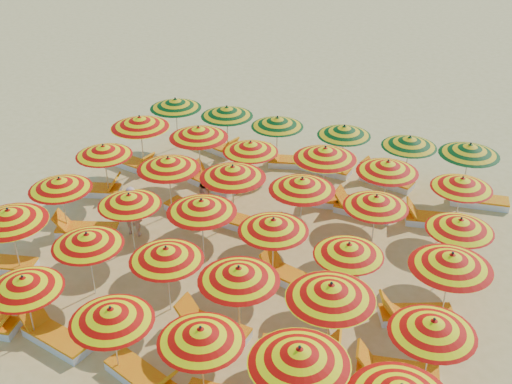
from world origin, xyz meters
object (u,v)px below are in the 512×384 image
(umbrella_26, at_px, (250,147))
(umbrella_27, at_px, (325,153))
(umbrella_6, at_px, (9,216))
(lounger_17, at_px, (212,183))
(umbrella_14, at_px, (201,206))
(lounger_2, at_px, (142,378))
(umbrella_34, at_px, (409,142))
(umbrella_35, at_px, (470,149))
(lounger_18, at_px, (340,201))
(umbrella_21, at_px, (302,184))
(umbrella_11, at_px, (433,327))
(lounger_19, at_px, (362,210))
(umbrella_2, at_px, (111,315))
(umbrella_1, at_px, (24,283))
(lounger_13, at_px, (94,190))
(umbrella_16, at_px, (349,249))
(umbrella_13, at_px, (129,200))
(umbrella_29, at_px, (462,183))
(umbrella_9, at_px, (239,274))
(lounger_8, at_px, (302,350))
(umbrella_8, at_px, (166,254))
(umbrella_30, at_px, (175,103))
(umbrella_18, at_px, (103,150))
(umbrella_20, at_px, (233,172))
(umbrella_32, at_px, (277,122))
(lounger_9, at_px, (395,372))
(umbrella_22, at_px, (376,201))
(lounger_23, at_px, (327,168))
(beachgoer_b, at_px, (208,196))
(lounger_12, at_px, (414,314))
(umbrella_28, at_px, (388,167))
(lounger_22, at_px, (293,162))
(lounger_25, at_px, (478,200))
(umbrella_33, at_px, (344,131))
(umbrella_17, at_px, (452,261))
(umbrella_15, at_px, (273,225))
(umbrella_19, at_px, (168,163))
(lounger_14, at_px, (192,211))
(lounger_10, at_px, (86,230))
(beachgoer_a, at_px, (132,211))
(lounger_16, at_px, (132,163))
(lounger_7, at_px, (212,327))
(lounger_11, at_px, (291,278))
(umbrella_25, at_px, (199,132))
(umbrella_10, at_px, (331,291))
(lounger_6, at_px, (2,264))
(lounger_20, at_px, (434,219))

(umbrella_26, distance_m, umbrella_27, 2.34)
(umbrella_6, relative_size, lounger_17, 1.27)
(umbrella_14, distance_m, lounger_2, 4.71)
(umbrella_34, bearing_deg, umbrella_35, -1.38)
(lounger_18, bearing_deg, umbrella_21, 64.34)
(umbrella_11, height_order, lounger_19, umbrella_11)
(umbrella_2, xyz_separation_m, umbrella_6, (-4.26, 2.05, 0.15))
(umbrella_1, bearing_deg, umbrella_2, -4.92)
(lounger_18, bearing_deg, lounger_13, 6.38)
(umbrella_6, xyz_separation_m, umbrella_16, (8.06, 2.03, -0.21))
(umbrella_13, relative_size, umbrella_29, 0.89)
(umbrella_9, bearing_deg, lounger_8, -5.61)
(lounger_19, bearing_deg, umbrella_8, 65.43)
(umbrella_30, relative_size, lounger_17, 1.12)
(umbrella_18, distance_m, umbrella_20, 4.29)
(umbrella_13, relative_size, lounger_18, 0.99)
(umbrella_32, xyz_separation_m, lounger_9, (5.66, -8.13, -1.47))
(lounger_13, bearing_deg, umbrella_22, -16.15)
(lounger_23, height_order, beachgoer_b, beachgoer_b)
(umbrella_14, xyz_separation_m, lounger_12, (5.61, -0.29, -1.54))
(umbrella_28, bearing_deg, umbrella_9, -107.23)
(umbrella_22, height_order, lounger_22, umbrella_22)
(lounger_25, bearing_deg, umbrella_9, 53.07)
(umbrella_8, xyz_separation_m, umbrella_13, (-2.12, 1.85, -0.04))
(umbrella_33, height_order, lounger_17, umbrella_33)
(umbrella_17, bearing_deg, lounger_13, 169.46)
(umbrella_20, xyz_separation_m, lounger_19, (3.30, 1.97, -1.59))
(umbrella_15, xyz_separation_m, umbrella_26, (-2.22, 3.92, -0.05))
(umbrella_14, bearing_deg, lounger_12, -2.97)
(umbrella_19, distance_m, lounger_14, 1.67)
(umbrella_8, bearing_deg, lounger_10, 152.61)
(lounger_12, bearing_deg, beachgoer_a, -28.16)
(umbrella_17, xyz_separation_m, lounger_18, (-3.61, 4.22, -1.59))
(lounger_13, xyz_separation_m, lounger_16, (0.15, 2.00, 0.00))
(lounger_16, relative_size, lounger_23, 1.02)
(lounger_7, height_order, lounger_11, same)
(umbrella_8, xyz_separation_m, lounger_25, (6.35, 7.82, -1.46))
(umbrella_9, relative_size, umbrella_25, 1.07)
(lounger_11, height_order, beachgoer_a, beachgoer_a)
(umbrella_1, bearing_deg, umbrella_17, 25.58)
(lounger_7, bearing_deg, umbrella_28, -106.62)
(umbrella_2, height_order, lounger_8, umbrella_2)
(umbrella_22, relative_size, lounger_16, 1.01)
(lounger_11, relative_size, lounger_17, 1.00)
(lounger_17, bearing_deg, umbrella_11, 159.53)
(umbrella_25, bearing_deg, lounger_2, -71.65)
(lounger_13, bearing_deg, umbrella_10, -41.90)
(lounger_12, bearing_deg, umbrella_8, -5.04)
(lounger_6, xyz_separation_m, lounger_20, (10.13, 6.44, 0.00))
(lounger_23, xyz_separation_m, lounger_25, (4.88, -0.32, 0.00))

